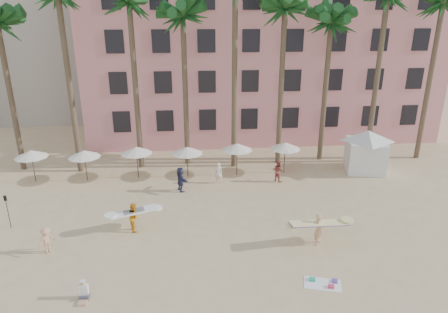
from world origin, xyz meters
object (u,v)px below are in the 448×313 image
Objects in this scene: carrier_white at (134,216)px; carrier_yellow at (319,227)px; pink_hotel at (259,57)px; cabana at (366,147)px.

carrier_yellow is at bearing -13.52° from carrier_white.
pink_hotel is 6.47× the size of cabana.
carrier_white is (-11.31, -21.72, -7.04)m from pink_hotel.
cabana reaches higher than carrier_yellow.
cabana is 13.09m from carrier_yellow.
carrier_white is at bearing -117.50° from pink_hotel.
cabana is 1.89× the size of carrier_white.
carrier_yellow is (-7.44, -10.72, -0.99)m from cabana.
pink_hotel is 16.32m from cabana.
carrier_white is at bearing 166.48° from carrier_yellow.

